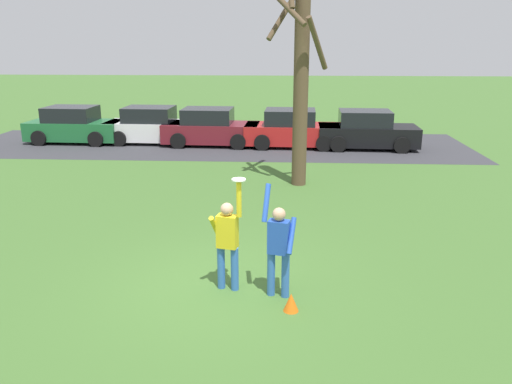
{
  "coord_description": "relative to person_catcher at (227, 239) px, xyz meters",
  "views": [
    {
      "loc": [
        1.18,
        -8.46,
        4.36
      ],
      "look_at": [
        0.66,
        0.87,
        1.57
      ],
      "focal_mm": 35.6,
      "sensor_mm": 36.0,
      "label": 1
    }
  ],
  "objects": [
    {
      "name": "frisbee_disc",
      "position": [
        0.22,
        -0.05,
        1.11
      ],
      "size": [
        0.24,
        0.24,
        0.02
      ],
      "primitive_type": "cylinder",
      "color": "white",
      "rests_on": "person_catcher"
    },
    {
      "name": "field_cone_orange",
      "position": [
        1.14,
        -0.74,
        -0.82
      ],
      "size": [
        0.26,
        0.26,
        0.32
      ],
      "primitive_type": "cone",
      "color": "orange",
      "rests_on": "ground_plane"
    },
    {
      "name": "parked_car_red",
      "position": [
        1.34,
        13.18,
        -0.25
      ],
      "size": [
        4.16,
        2.15,
        1.59
      ],
      "rotation": [
        0.0,
        0.0,
        -0.03
      ],
      "color": "red",
      "rests_on": "ground_plane"
    },
    {
      "name": "bare_tree_tall",
      "position": [
        1.44,
        7.18,
        2.24
      ],
      "size": [
        1.89,
        1.97,
        6.73
      ],
      "color": "brown",
      "rests_on": "ground_plane"
    },
    {
      "name": "parked_car_green",
      "position": [
        -8.36,
        13.62,
        -0.25
      ],
      "size": [
        4.16,
        2.15,
        1.59
      ],
      "rotation": [
        0.0,
        0.0,
        -0.03
      ],
      "color": "#1E6633",
      "rests_on": "ground_plane"
    },
    {
      "name": "ground_plane",
      "position": [
        -0.2,
        0.08,
        -0.98
      ],
      "size": [
        120.0,
        120.0,
        0.0
      ],
      "primitive_type": "plane",
      "color": "#426B2D"
    },
    {
      "name": "parked_car_maroon",
      "position": [
        -2.21,
        13.36,
        -0.25
      ],
      "size": [
        4.16,
        2.15,
        1.59
      ],
      "rotation": [
        0.0,
        0.0,
        -0.03
      ],
      "color": "maroon",
      "rests_on": "ground_plane"
    },
    {
      "name": "person_defender",
      "position": [
        0.92,
        -0.22,
        -0.0
      ],
      "size": [
        0.6,
        0.52,
        2.04
      ],
      "rotation": [
        0.0,
        0.0,
        2.91
      ],
      "color": "#3366B7",
      "rests_on": "ground_plane"
    },
    {
      "name": "parking_strip",
      "position": [
        -1.97,
        13.36,
        -0.98
      ],
      "size": [
        21.75,
        6.4,
        0.01
      ],
      "primitive_type": "cube",
      "color": "#38383D",
      "rests_on": "ground_plane"
    },
    {
      "name": "parked_car_black",
      "position": [
        4.46,
        13.0,
        -0.25
      ],
      "size": [
        4.16,
        2.15,
        1.59
      ],
      "rotation": [
        0.0,
        0.0,
        -0.03
      ],
      "color": "black",
      "rests_on": "ground_plane"
    },
    {
      "name": "person_catcher",
      "position": [
        0.0,
        0.0,
        0.0
      ],
      "size": [
        0.57,
        0.48,
        2.08
      ],
      "rotation": [
        0.0,
        0.0,
        -0.23
      ],
      "color": "#3366B7",
      "rests_on": "ground_plane"
    },
    {
      "name": "parked_car_white",
      "position": [
        -4.86,
        13.7,
        -0.25
      ],
      "size": [
        4.16,
        2.15,
        1.59
      ],
      "rotation": [
        0.0,
        0.0,
        -0.03
      ],
      "color": "white",
      "rests_on": "ground_plane"
    }
  ]
}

